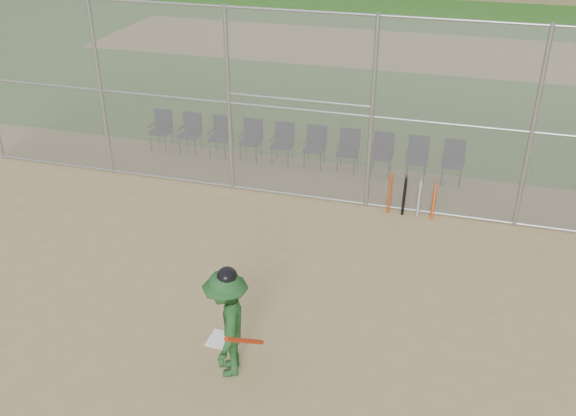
# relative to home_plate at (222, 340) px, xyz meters

# --- Properties ---
(ground) EXTENTS (100.00, 100.00, 0.00)m
(ground) POSITION_rel_home_plate_xyz_m (0.36, -0.11, -0.01)
(ground) COLOR tan
(ground) RESTS_ON ground
(grass_strip) EXTENTS (100.00, 100.00, 0.00)m
(grass_strip) POSITION_rel_home_plate_xyz_m (0.36, 17.89, -0.00)
(grass_strip) COLOR #2D651E
(grass_strip) RESTS_ON ground
(dirt_patch_far) EXTENTS (24.00, 24.00, 0.00)m
(dirt_patch_far) POSITION_rel_home_plate_xyz_m (0.36, 17.89, -0.00)
(dirt_patch_far) COLOR tan
(dirt_patch_far) RESTS_ON ground
(backstop_fence) EXTENTS (16.09, 0.09, 4.00)m
(backstop_fence) POSITION_rel_home_plate_xyz_m (0.36, 4.89, 2.06)
(backstop_fence) COLOR gray
(backstop_fence) RESTS_ON ground
(home_plate) EXTENTS (0.42, 0.42, 0.02)m
(home_plate) POSITION_rel_home_plate_xyz_m (0.00, 0.00, 0.00)
(home_plate) COLOR white
(home_plate) RESTS_ON ground
(batter_at_plate) EXTENTS (1.00, 1.35, 1.75)m
(batter_at_plate) POSITION_rel_home_plate_xyz_m (0.35, -0.58, 0.83)
(batter_at_plate) COLOR #205022
(batter_at_plate) RESTS_ON ground
(spare_bats) EXTENTS (0.96, 0.33, 0.84)m
(spare_bats) POSITION_rel_home_plate_xyz_m (2.30, 4.82, 0.41)
(spare_bats) COLOR #D84C14
(spare_bats) RESTS_ON ground
(chair_0) EXTENTS (0.54, 0.52, 0.96)m
(chair_0) POSITION_rel_home_plate_xyz_m (-4.15, 6.54, 0.47)
(chair_0) COLOR #0E0E33
(chair_0) RESTS_ON ground
(chair_1) EXTENTS (0.54, 0.52, 0.96)m
(chair_1) POSITION_rel_home_plate_xyz_m (-3.36, 6.54, 0.47)
(chair_1) COLOR #0E0E33
(chair_1) RESTS_ON ground
(chair_2) EXTENTS (0.54, 0.52, 0.96)m
(chair_2) POSITION_rel_home_plate_xyz_m (-2.56, 6.54, 0.47)
(chair_2) COLOR #0E0E33
(chair_2) RESTS_ON ground
(chair_3) EXTENTS (0.54, 0.52, 0.96)m
(chair_3) POSITION_rel_home_plate_xyz_m (-1.76, 6.54, 0.47)
(chair_3) COLOR #0E0E33
(chair_3) RESTS_ON ground
(chair_4) EXTENTS (0.54, 0.52, 0.96)m
(chair_4) POSITION_rel_home_plate_xyz_m (-0.97, 6.54, 0.47)
(chair_4) COLOR #0E0E33
(chair_4) RESTS_ON ground
(chair_5) EXTENTS (0.54, 0.52, 0.96)m
(chair_5) POSITION_rel_home_plate_xyz_m (-0.17, 6.54, 0.47)
(chair_5) COLOR #0E0E33
(chair_5) RESTS_ON ground
(chair_6) EXTENTS (0.54, 0.52, 0.96)m
(chair_6) POSITION_rel_home_plate_xyz_m (0.63, 6.54, 0.47)
(chair_6) COLOR #0E0E33
(chair_6) RESTS_ON ground
(chair_7) EXTENTS (0.54, 0.52, 0.96)m
(chair_7) POSITION_rel_home_plate_xyz_m (1.42, 6.54, 0.47)
(chair_7) COLOR #0E0E33
(chair_7) RESTS_ON ground
(chair_8) EXTENTS (0.54, 0.52, 0.96)m
(chair_8) POSITION_rel_home_plate_xyz_m (2.22, 6.54, 0.47)
(chair_8) COLOR #0E0E33
(chair_8) RESTS_ON ground
(chair_9) EXTENTS (0.54, 0.52, 0.96)m
(chair_9) POSITION_rel_home_plate_xyz_m (3.02, 6.54, 0.47)
(chair_9) COLOR #0E0E33
(chair_9) RESTS_ON ground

